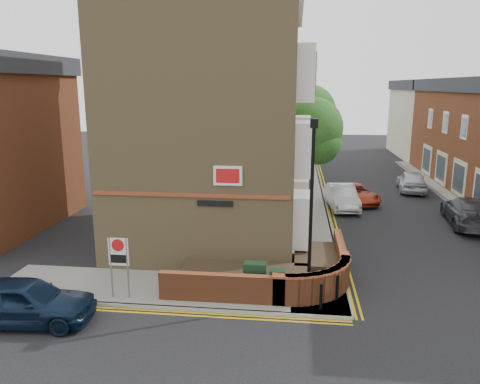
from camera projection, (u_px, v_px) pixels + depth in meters
The scene contains 26 objects.
ground at pixel (260, 315), 15.58m from camera, with size 120.00×120.00×0.00m, color black.
pavement_corner at pixel (170, 289), 17.42m from camera, with size 13.00×3.00×0.12m, color gray.
pavement_main at pixel (309, 200), 30.83m from camera, with size 2.00×32.00×0.12m, color gray.
kerb_side at pixel (158, 307), 15.97m from camera, with size 13.00×0.15×0.12m, color gray.
kerb_main_near at pixel (324, 201), 30.71m from camera, with size 0.15×32.00×0.12m, color gray.
kerb_main_far at pixel (468, 217), 26.89m from camera, with size 0.15×40.00×0.12m, color gray.
yellow_lines_side at pixel (156, 312), 15.74m from camera, with size 13.00×0.28×0.01m, color gold.
yellow_lines_main at pixel (328, 202), 30.69m from camera, with size 0.28×32.00×0.01m, color gold.
corner_building at pixel (215, 112), 22.26m from camera, with size 8.95×10.40×13.60m.
garden_wall at pixel (265, 284), 18.00m from camera, with size 6.80×6.00×1.20m, color brown, non-canonical shape.
lamppost at pixel (311, 210), 15.81m from camera, with size 0.25×0.50×6.30m.
utility_cabinet_large at pixel (255, 279), 16.71m from camera, with size 0.80×0.45×1.20m, color #163319.
utility_cabinet_small at pixel (277, 284), 16.34m from camera, with size 0.55×0.40×1.10m, color #163319.
bollard_near at pixel (321, 297), 15.61m from camera, with size 0.11×0.11×0.90m, color black.
bollard_far at pixel (337, 288), 16.32m from camera, with size 0.11×0.11×0.90m, color black.
zone_sign at pixel (119, 257), 16.27m from camera, with size 0.72×0.07×2.20m.
far_terrace_cream at pixel (423, 118), 49.80m from camera, with size 5.40×12.40×8.00m.
tree_near at pixel (312, 133), 27.90m from camera, with size 3.64×3.65×6.70m.
tree_mid at pixel (309, 116), 35.53m from camera, with size 4.03×4.03×7.42m.
tree_far at pixel (307, 113), 43.34m from camera, with size 3.81×3.81×7.00m.
traffic_light_assembly at pixel (312, 143), 38.89m from camera, with size 0.20×0.16×4.20m.
navy_hatchback at pixel (24, 301), 14.87m from camera, with size 1.78×4.43×1.51m, color black.
silver_car_near at pixel (342, 197), 28.91m from camera, with size 1.54×4.42×1.46m, color #B1B6B9.
red_car_main at pixel (356, 194), 30.36m from camera, with size 1.99×4.31×1.20m, color #A02911.
grey_car_far at pixel (470, 211), 25.33m from camera, with size 2.21×5.43×1.58m, color #34353A.
silver_car_far at pixel (412, 181), 33.59m from camera, with size 1.80×4.49×1.53m, color #B8BAC1.
Camera 1 is at (1.01, -14.26, 7.47)m, focal length 35.00 mm.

